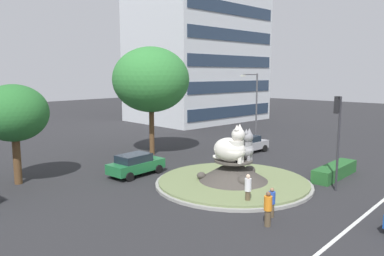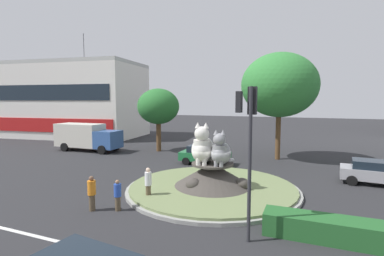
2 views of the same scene
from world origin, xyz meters
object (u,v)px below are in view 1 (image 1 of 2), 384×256
Objects in this scene: cat_statue_white at (231,148)px; traffic_light_mast at (337,123)px; streetlight_arm at (255,105)px; sedan_on_far_lane at (248,144)px; pedestrian_white_shirt at (248,189)px; hatchback_near_shophouse at (136,164)px; office_tower at (198,27)px; pedestrian_blue_shirt at (272,202)px; cat_statue_grey at (242,148)px; second_tree_near_tower at (151,80)px; pedestrian_orange_shirt at (268,208)px; broadleaf_tree_behind_island at (14,113)px.

traffic_light_mast reaches higher than cat_statue_white.
sedan_on_far_lane is (-2.60, -1.01, -3.46)m from streetlight_arm.
sedan_on_far_lane is at bearing 66.23° from pedestrian_white_shirt.
streetlight_arm is 1.71× the size of hatchback_near_shophouse.
office_tower is 43.71m from pedestrian_blue_shirt.
cat_statue_grey reaches higher than sedan_on_far_lane.
pedestrian_blue_shirt is (-6.54, 0.64, -3.51)m from traffic_light_mast.
streetlight_arm is at bearing -28.24° from second_tree_near_tower.
traffic_light_mast is at bearing -121.27° from office_tower.
cat_statue_grey is 12.37m from second_tree_near_tower.
pedestrian_white_shirt is at bearing -130.37° from office_tower.
streetlight_arm is (-13.16, -19.24, -10.25)m from office_tower.
pedestrian_orange_shirt is 0.41× the size of hatchback_near_shophouse.
cat_statue_white is at bearing -50.63° from broadleaf_tree_behind_island.
broadleaf_tree_behind_island is at bearing -153.50° from cat_statue_white.
pedestrian_white_shirt reaches higher than hatchback_near_shophouse.
broadleaf_tree_behind_island is 3.71× the size of pedestrian_white_shirt.
broadleaf_tree_behind_island is (-10.17, 11.08, 2.30)m from cat_statue_grey.
streetlight_arm is 19.12m from pedestrian_blue_shirt.
broadleaf_tree_behind_island is (-9.03, 11.00, 2.16)m from cat_statue_white.
hatchback_near_shophouse is at bearing -158.18° from cat_statue_grey.
second_tree_near_tower is at bearing -70.05° from pedestrian_blue_shirt.
pedestrian_blue_shirt is (-3.91, -4.58, -1.64)m from cat_statue_grey.
pedestrian_blue_shirt is 0.37× the size of sedan_on_far_lane.
pedestrian_blue_shirt is 11.50m from hatchback_near_shophouse.
traffic_light_mast is at bearing 61.87° from streetlight_arm.
second_tree_near_tower is at bearing -139.95° from pedestrian_orange_shirt.
streetlight_arm is 4.45m from sedan_on_far_lane.
cat_statue_white is 0.64× the size of sedan_on_far_lane.
pedestrian_white_shirt is at bearing -110.89° from second_tree_near_tower.
cat_statue_white is at bearing 38.56° from traffic_light_mast.
cat_statue_grey is 0.08× the size of office_tower.
pedestrian_white_shirt is (-5.92, 2.52, -3.37)m from traffic_light_mast.
office_tower is 25.47m from streetlight_arm.
streetlight_arm reaches higher than broadleaf_tree_behind_island.
hatchback_near_shophouse is at bearing -141.19° from second_tree_near_tower.
cat_statue_grey reaches higher than pedestrian_orange_shirt.
cat_statue_white is 5.71m from pedestrian_blue_shirt.
second_tree_near_tower is at bearing -143.47° from office_tower.
office_tower is 41.97m from pedestrian_white_shirt.
traffic_light_mast is (2.63, -5.22, 1.87)m from cat_statue_grey.
cat_statue_grey is 1.23× the size of pedestrian_white_shirt.
traffic_light_mast is 20.73m from broadleaf_tree_behind_island.
cat_statue_white reaches higher than pedestrian_white_shirt.
pedestrian_orange_shirt is at bearing -129.88° from office_tower.
cat_statue_white is at bearing -98.66° from cat_statue_grey.
traffic_light_mast is 8.44m from pedestrian_orange_shirt.
cat_statue_white is 7.44m from hatchback_near_shophouse.
second_tree_near_tower is 10.75m from sedan_on_far_lane.
pedestrian_white_shirt is at bearing -141.61° from sedan_on_far_lane.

